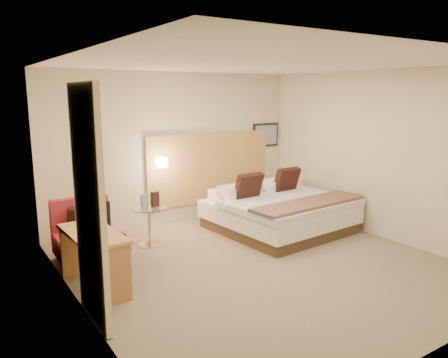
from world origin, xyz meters
TOP-DOWN VIEW (x-y plane):
  - floor at (0.00, 0.00)m, footprint 4.80×5.00m
  - ceiling at (0.00, 0.00)m, footprint 4.80×5.00m
  - wall_back at (0.00, 2.51)m, footprint 4.80×0.02m
  - wall_front at (0.00, -2.51)m, footprint 4.80×0.02m
  - wall_left at (-2.41, 0.00)m, footprint 0.02×5.00m
  - wall_right at (2.41, 0.00)m, footprint 0.02×5.00m
  - headboard_panel at (0.70, 2.47)m, footprint 2.60×0.04m
  - art_frame at (2.02, 2.48)m, footprint 0.62×0.03m
  - art_canvas at (2.02, 2.46)m, footprint 0.54×0.01m
  - lamp_arm at (-0.35, 2.42)m, footprint 0.02×0.12m
  - lamp_shade at (-0.35, 2.36)m, footprint 0.15×0.15m
  - curtain at (-2.36, -0.25)m, footprint 0.06×0.90m
  - bottle_a at (-1.05, 1.58)m, footprint 0.08×0.08m
  - bottle_b at (-1.01, 1.60)m, footprint 0.08×0.08m
  - menu_folder at (-0.84, 1.59)m, footprint 0.15×0.10m
  - bed at (1.23, 1.10)m, footprint 2.20×2.16m
  - lounge_chair at (-1.96, 1.52)m, footprint 0.82×0.72m
  - side_table at (-0.96, 1.56)m, footprint 0.70×0.70m
  - desk at (-2.11, 0.50)m, footprint 0.57×1.16m
  - desk_chair at (-1.82, 1.11)m, footprint 0.58×0.58m

SIDE VIEW (x-z plane):
  - floor at x=0.00m, z-range -0.02..0.00m
  - bed at x=1.23m, z-range -0.18..0.84m
  - side_table at x=-0.96m, z-range 0.03..0.64m
  - lounge_chair at x=-1.96m, z-range -0.09..0.77m
  - desk_chair at x=-1.82m, z-range -0.07..0.78m
  - desk at x=-2.11m, z-range 0.20..0.92m
  - bottle_a at x=-1.05m, z-range 0.60..0.82m
  - bottle_b at x=-1.01m, z-range 0.60..0.82m
  - menu_folder at x=-0.84m, z-range 0.60..0.84m
  - headboard_panel at x=0.70m, z-range 0.30..1.60m
  - lamp_arm at x=-0.35m, z-range 1.14..1.16m
  - lamp_shade at x=-0.35m, z-range 1.07..1.22m
  - curtain at x=-2.36m, z-range 0.01..2.43m
  - wall_back at x=0.00m, z-range 0.00..2.70m
  - wall_front at x=0.00m, z-range 0.00..2.70m
  - wall_left at x=-2.41m, z-range 0.00..2.70m
  - wall_right at x=2.41m, z-range 0.00..2.70m
  - art_frame at x=2.02m, z-range 1.27..1.73m
  - art_canvas at x=2.02m, z-range 1.30..1.70m
  - ceiling at x=0.00m, z-range 2.70..2.72m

